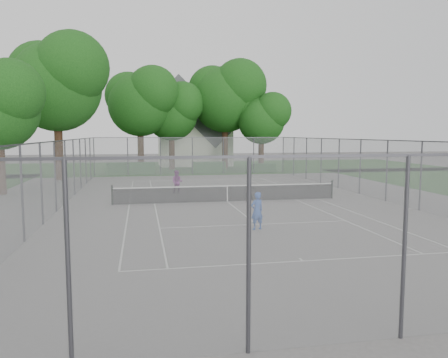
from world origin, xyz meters
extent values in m
plane|color=#64615F|center=(0.00, 0.00, 0.00)|extent=(120.00, 120.00, 0.00)
cube|color=#194413|center=(0.00, 26.00, 0.00)|extent=(60.00, 20.00, 0.00)
cube|color=beige|center=(0.00, -11.88, 0.01)|extent=(10.97, 0.06, 0.01)
cube|color=beige|center=(0.00, 11.88, 0.01)|extent=(10.97, 0.06, 0.01)
cube|color=beige|center=(-5.49, 0.00, 0.01)|extent=(0.06, 23.77, 0.01)
cube|color=beige|center=(5.49, 0.00, 0.01)|extent=(0.06, 23.77, 0.01)
cube|color=beige|center=(-4.12, 0.00, 0.01)|extent=(0.06, 23.77, 0.01)
cube|color=beige|center=(4.12, 0.00, 0.01)|extent=(0.06, 23.77, 0.01)
cube|color=beige|center=(0.00, -6.40, 0.01)|extent=(8.23, 0.06, 0.01)
cube|color=beige|center=(0.00, 6.40, 0.01)|extent=(8.23, 0.06, 0.01)
cube|color=beige|center=(0.00, 0.00, 0.01)|extent=(0.06, 12.80, 0.01)
cube|color=beige|center=(0.00, -11.73, 0.01)|extent=(0.06, 0.30, 0.01)
cube|color=beige|center=(0.00, 11.73, 0.01)|extent=(0.06, 0.30, 0.01)
cylinder|color=black|center=(-6.39, 0.00, 0.55)|extent=(0.10, 0.10, 1.10)
cylinder|color=black|center=(6.39, 0.00, 0.55)|extent=(0.10, 0.10, 1.10)
cube|color=black|center=(0.00, 0.00, 0.45)|extent=(12.67, 0.01, 0.86)
cube|color=silver|center=(0.00, 0.00, 0.91)|extent=(12.77, 0.03, 0.06)
cube|color=silver|center=(0.00, 0.00, 0.44)|extent=(0.05, 0.02, 0.88)
cylinder|color=#38383D|center=(-9.00, 17.00, 1.75)|extent=(0.08, 0.08, 3.50)
cylinder|color=#38383D|center=(9.00, 17.00, 1.75)|extent=(0.08, 0.08, 3.50)
cube|color=slate|center=(0.00, -17.00, 1.75)|extent=(18.00, 0.02, 3.50)
cube|color=slate|center=(0.00, 17.00, 1.75)|extent=(18.00, 0.02, 3.50)
cube|color=slate|center=(-9.00, 0.00, 1.75)|extent=(0.02, 34.00, 3.50)
cube|color=slate|center=(9.00, 0.00, 1.75)|extent=(0.02, 34.00, 3.50)
cube|color=#38383D|center=(0.00, -17.00, 3.50)|extent=(18.00, 0.05, 0.05)
cube|color=#38383D|center=(0.00, 17.00, 3.50)|extent=(18.00, 0.05, 0.05)
cube|color=#38383D|center=(-9.00, 0.00, 3.50)|extent=(0.05, 34.00, 0.05)
cube|color=#38383D|center=(9.00, 0.00, 3.50)|extent=(0.05, 34.00, 0.05)
cylinder|color=#321D12|center=(-4.80, 21.67, 2.27)|extent=(0.64, 0.64, 4.54)
sphere|color=#123E10|center=(-4.80, 21.67, 6.80)|extent=(6.45, 6.45, 6.45)
sphere|color=#123E10|center=(-3.51, 20.70, 8.09)|extent=(5.16, 5.16, 5.16)
sphere|color=#123E10|center=(-5.93, 22.47, 7.76)|extent=(4.84, 4.84, 4.84)
cylinder|color=#321D12|center=(-1.52, 22.99, 1.98)|extent=(0.62, 0.62, 3.96)
sphere|color=#123E10|center=(-1.52, 22.99, 5.93)|extent=(5.63, 5.63, 5.63)
sphere|color=#123E10|center=(-0.39, 22.15, 7.05)|extent=(4.50, 4.50, 4.50)
sphere|color=#123E10|center=(-2.50, 23.69, 6.77)|extent=(4.22, 4.22, 4.22)
cylinder|color=#321D12|center=(4.38, 23.37, 2.52)|extent=(0.66, 0.66, 5.05)
sphere|color=#123E10|center=(4.38, 23.37, 7.56)|extent=(7.18, 7.18, 7.18)
sphere|color=#123E10|center=(5.82, 22.29, 9.00)|extent=(5.75, 5.75, 5.75)
sphere|color=#123E10|center=(3.12, 24.26, 8.64)|extent=(5.39, 5.39, 5.39)
cylinder|color=#321D12|center=(7.82, 20.82, 1.74)|extent=(0.59, 0.59, 3.48)
sphere|color=#123E10|center=(7.82, 20.82, 5.21)|extent=(4.95, 4.95, 4.95)
sphere|color=#123E10|center=(8.81, 20.08, 6.21)|extent=(3.96, 3.96, 3.96)
sphere|color=#123E10|center=(6.96, 21.44, 5.96)|extent=(3.71, 3.71, 3.71)
cylinder|color=#321D12|center=(-11.51, 14.12, 2.56)|extent=(0.67, 0.67, 5.13)
sphere|color=#123E10|center=(-11.51, 14.12, 7.68)|extent=(7.29, 7.29, 7.29)
sphere|color=#123E10|center=(-10.05, 13.03, 9.14)|extent=(5.83, 5.83, 5.83)
sphere|color=#123E10|center=(-12.78, 15.04, 8.77)|extent=(5.47, 5.47, 5.47)
cylinder|color=#321D12|center=(-13.63, 5.71, 1.80)|extent=(0.60, 0.60, 3.60)
sphere|color=#123E10|center=(-12.60, 4.94, 6.42)|extent=(4.10, 4.10, 4.10)
cube|color=#184A18|center=(-5.74, 18.24, 0.56)|extent=(4.48, 1.34, 1.12)
cube|color=#184A18|center=(1.85, 18.88, 0.52)|extent=(3.30, 0.94, 1.04)
cube|color=#184A18|center=(7.28, 18.61, 0.41)|extent=(2.71, 1.00, 0.81)
cube|color=white|center=(1.62, 28.92, 3.17)|extent=(8.45, 6.34, 6.34)
cube|color=#4E4F54|center=(1.62, 28.92, 6.34)|extent=(8.37, 6.55, 8.37)
imported|color=#2B4EA2|center=(-0.22, -7.31, 0.77)|extent=(0.64, 0.52, 1.53)
imported|color=#742673|center=(-2.53, 3.88, 0.75)|extent=(0.87, 0.77, 1.51)
camera|label=1|loc=(-4.81, -24.20, 3.90)|focal=35.00mm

